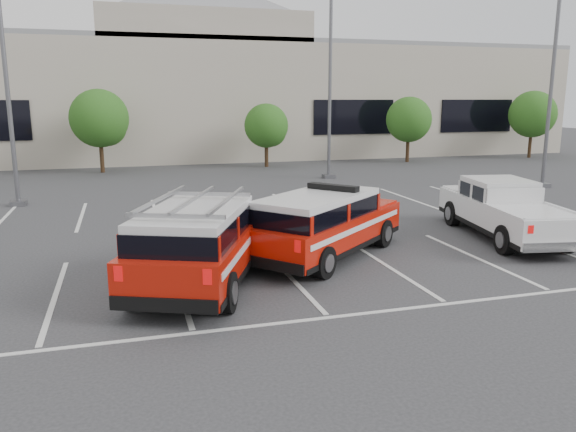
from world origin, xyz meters
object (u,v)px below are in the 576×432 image
object	(u,v)px
light_pole_left	(6,75)
light_pole_right	(552,79)
tree_mid_right	(267,127)
ladder_suv	(201,249)
white_pickup	(504,215)
light_pole_mid	(330,81)
convention_building	(173,93)
tree_mid_left	(101,120)
tree_far_right	(533,116)
tree_right	(410,121)
fire_chief_suv	(324,228)

from	to	relation	value
light_pole_left	light_pole_right	distance (m)	24.08
tree_mid_right	ladder_suv	size ratio (longest dim) A/B	0.68
tree_mid_right	white_pickup	distance (m)	20.41
light_pole_mid	convention_building	bearing A→B (deg)	113.26
tree_mid_left	tree_mid_right	bearing A→B (deg)	-0.00
light_pole_right	ladder_suv	distance (m)	21.23
white_pickup	ladder_suv	distance (m)	9.97
white_pickup	convention_building	bearing A→B (deg)	113.94
convention_building	tree_mid_left	bearing A→B (deg)	-117.40
tree_mid_right	tree_far_right	world-z (taller)	tree_far_right
tree_mid_right	light_pole_right	size ratio (longest dim) A/B	0.39
convention_building	tree_right	distance (m)	17.96
light_pole_right	ladder_suv	xyz separation A→B (m)	(-18.17, -10.09, -4.32)
tree_mid_right	light_pole_right	world-z (taller)	light_pole_right
tree_mid_left	light_pole_right	size ratio (longest dim) A/B	0.47
tree_right	tree_far_right	xyz separation A→B (m)	(10.00, 0.00, 0.27)
tree_mid_left	white_pickup	size ratio (longest dim) A/B	0.80
tree_mid_right	tree_right	world-z (taller)	tree_right
light_pole_mid	fire_chief_suv	world-z (taller)	light_pole_mid
tree_mid_right	tree_right	bearing A→B (deg)	0.00
tree_mid_left	ladder_suv	bearing A→B (deg)	-82.94
tree_mid_left	fire_chief_suv	world-z (taller)	tree_mid_left
convention_building	tree_mid_left	distance (m)	11.19
tree_mid_right	ladder_suv	world-z (taller)	tree_mid_right
light_pole_right	light_pole_left	bearing A→B (deg)	175.24
tree_mid_left	tree_far_right	distance (m)	30.00
light_pole_right	fire_chief_suv	bearing A→B (deg)	-149.33
light_pole_right	ladder_suv	world-z (taller)	light_pole_right
tree_mid_left	white_pickup	world-z (taller)	tree_mid_left
tree_far_right	white_pickup	size ratio (longest dim) A/B	0.80
light_pole_left	convention_building	bearing A→B (deg)	67.61
tree_right	light_pole_left	size ratio (longest dim) A/B	0.43
tree_right	light_pole_right	bearing A→B (deg)	-85.69
tree_far_right	light_pole_right	xyz separation A→B (m)	(-9.09, -12.05, 2.14)
tree_mid_right	tree_far_right	xyz separation A→B (m)	(20.00, 0.00, 0.54)
tree_right	tree_far_right	distance (m)	10.00
fire_chief_suv	light_pole_left	bearing A→B (deg)	-179.28
convention_building	white_pickup	bearing A→B (deg)	-76.09
fire_chief_suv	white_pickup	size ratio (longest dim) A/B	0.91
fire_chief_suv	ladder_suv	distance (m)	3.87
tree_mid_left	tree_mid_right	size ratio (longest dim) A/B	1.21
tree_far_right	light_pole_left	xyz separation A→B (m)	(-33.09, -10.05, 2.14)
convention_building	tree_far_right	bearing A→B (deg)	-21.51
tree_mid_left	fire_chief_suv	size ratio (longest dim) A/B	0.87
convention_building	light_pole_left	size ratio (longest dim) A/B	5.86
tree_far_right	fire_chief_suv	xyz separation A→B (m)	(-23.67, -20.69, -2.24)
convention_building	light_pole_right	xyz separation A→B (m)	(15.82, -21.86, 0.47)
tree_mid_left	tree_right	size ratio (longest dim) A/B	1.10
tree_far_right	white_pickup	bearing A→B (deg)	-130.91
tree_mid_right	convention_building	bearing A→B (deg)	116.57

